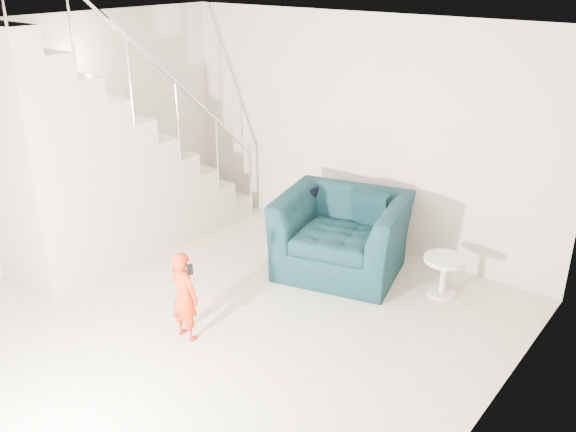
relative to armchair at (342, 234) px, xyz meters
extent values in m
plane|color=gray|center=(-0.33, -1.93, -0.43)|extent=(5.50, 5.50, 0.00)
plane|color=silver|center=(-0.33, -1.93, 2.27)|extent=(5.50, 5.50, 0.00)
plane|color=#BAAA97|center=(-0.33, 0.82, 0.92)|extent=(5.00, 0.00, 5.00)
plane|color=#BAAA97|center=(-2.83, -1.93, 0.92)|extent=(0.00, 5.50, 5.50)
plane|color=#BAAA97|center=(2.17, -1.93, 0.92)|extent=(0.00, 5.50, 5.50)
imported|color=black|center=(0.00, 0.00, 0.00)|extent=(1.59, 1.47, 0.87)
imported|color=#9B0507|center=(-0.40, -1.97, 0.00)|extent=(0.32, 0.21, 0.86)
cylinder|color=silver|center=(1.13, 0.19, -0.03)|extent=(0.43, 0.43, 0.04)
cylinder|color=silver|center=(1.13, 0.19, -0.24)|extent=(0.06, 0.06, 0.39)
cylinder|color=silver|center=(1.13, 0.19, -0.42)|extent=(0.30, 0.30, 0.03)
cube|color=#ADA089|center=(-2.33, 0.42, -0.30)|extent=(1.00, 0.30, 0.27)
cube|color=#ADA089|center=(-2.33, 0.12, -0.16)|extent=(1.00, 0.30, 0.54)
cube|color=#ADA089|center=(-2.33, -0.18, -0.03)|extent=(1.00, 0.30, 0.81)
cube|color=#ADA089|center=(-2.33, -0.48, 0.11)|extent=(1.00, 0.30, 1.08)
cube|color=#ADA089|center=(-2.33, -0.78, 0.24)|extent=(1.00, 0.30, 1.35)
cube|color=#ADA089|center=(-2.33, -1.08, 0.38)|extent=(1.00, 0.30, 1.62)
cube|color=#ADA089|center=(-2.33, -1.38, 0.51)|extent=(1.00, 0.30, 1.89)
cube|color=#ADA089|center=(-2.33, -1.68, 0.65)|extent=(1.00, 0.30, 2.16)
cube|color=#ADA089|center=(-2.33, -1.98, 0.78)|extent=(1.00, 0.30, 2.43)
cube|color=#ADA089|center=(-2.33, -2.28, 0.92)|extent=(1.00, 0.30, 2.70)
cylinder|color=silver|center=(-1.83, -0.93, 1.82)|extent=(0.04, 3.03, 2.73)
cylinder|color=silver|center=(-1.83, 0.57, 0.07)|extent=(0.04, 0.04, 1.00)
cube|color=black|center=(0.17, 0.32, 0.24)|extent=(0.44, 0.21, 0.44)
cube|color=black|center=(-0.54, 0.06, 0.11)|extent=(0.05, 0.46, 0.52)
cube|color=black|center=(-0.27, -2.00, 0.32)|extent=(0.04, 0.05, 0.10)
camera|label=1|loc=(3.27, -5.15, 2.80)|focal=38.00mm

